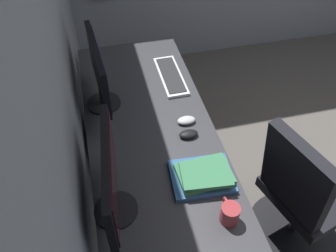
{
  "coord_description": "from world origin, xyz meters",
  "views": [
    {
      "loc": [
        -0.91,
        1.83,
        2.13
      ],
      "look_at": [
        0.23,
        1.56,
        0.95
      ],
      "focal_mm": 37.42,
      "sensor_mm": 36.0,
      "label": 1
    }
  ],
  "objects_px": {
    "monitor_secondary": "(99,72)",
    "mouse_main": "(189,134)",
    "coffee_mug": "(230,213)",
    "monitor_primary": "(111,179)",
    "office_chair": "(300,199)",
    "drawer_pedestal": "(145,158)",
    "keyboard_main": "(171,76)",
    "book_stack_near": "(204,175)",
    "mouse_spare": "(186,120)"
  },
  "relations": [
    {
      "from": "drawer_pedestal",
      "to": "mouse_main",
      "type": "bearing_deg",
      "value": -134.35
    },
    {
      "from": "drawer_pedestal",
      "to": "coffee_mug",
      "type": "height_order",
      "value": "coffee_mug"
    },
    {
      "from": "mouse_main",
      "to": "mouse_spare",
      "type": "xyz_separation_m",
      "value": [
        0.11,
        -0.02,
        0.0
      ]
    },
    {
      "from": "drawer_pedestal",
      "to": "coffee_mug",
      "type": "distance_m",
      "value": 0.89
    },
    {
      "from": "drawer_pedestal",
      "to": "office_chair",
      "type": "relative_size",
      "value": 0.72
    },
    {
      "from": "office_chair",
      "to": "coffee_mug",
      "type": "bearing_deg",
      "value": 107.16
    },
    {
      "from": "coffee_mug",
      "to": "office_chair",
      "type": "distance_m",
      "value": 0.63
    },
    {
      "from": "monitor_primary",
      "to": "office_chair",
      "type": "height_order",
      "value": "monitor_primary"
    },
    {
      "from": "keyboard_main",
      "to": "book_stack_near",
      "type": "xyz_separation_m",
      "value": [
        -0.83,
        0.04,
        0.02
      ]
    },
    {
      "from": "drawer_pedestal",
      "to": "monitor_secondary",
      "type": "relative_size",
      "value": 1.29
    },
    {
      "from": "drawer_pedestal",
      "to": "book_stack_near",
      "type": "relative_size",
      "value": 2.21
    },
    {
      "from": "mouse_spare",
      "to": "drawer_pedestal",
      "type": "bearing_deg",
      "value": 65.4
    },
    {
      "from": "book_stack_near",
      "to": "coffee_mug",
      "type": "distance_m",
      "value": 0.24
    },
    {
      "from": "mouse_spare",
      "to": "book_stack_near",
      "type": "bearing_deg",
      "value": 176.27
    },
    {
      "from": "coffee_mug",
      "to": "mouse_main",
      "type": "bearing_deg",
      "value": 3.78
    },
    {
      "from": "drawer_pedestal",
      "to": "monitor_secondary",
      "type": "height_order",
      "value": "monitor_secondary"
    },
    {
      "from": "keyboard_main",
      "to": "mouse_spare",
      "type": "relative_size",
      "value": 4.05
    },
    {
      "from": "monitor_secondary",
      "to": "keyboard_main",
      "type": "xyz_separation_m",
      "value": [
        0.16,
        -0.45,
        -0.23
      ]
    },
    {
      "from": "monitor_secondary",
      "to": "keyboard_main",
      "type": "bearing_deg",
      "value": -70.37
    },
    {
      "from": "book_stack_near",
      "to": "office_chair",
      "type": "xyz_separation_m",
      "value": [
        -0.07,
        -0.57,
        -0.31
      ]
    },
    {
      "from": "monitor_secondary",
      "to": "office_chair",
      "type": "relative_size",
      "value": 0.56
    },
    {
      "from": "mouse_main",
      "to": "monitor_secondary",
      "type": "bearing_deg",
      "value": 48.18
    },
    {
      "from": "mouse_main",
      "to": "coffee_mug",
      "type": "relative_size",
      "value": 0.84
    },
    {
      "from": "monitor_secondary",
      "to": "mouse_main",
      "type": "height_order",
      "value": "monitor_secondary"
    },
    {
      "from": "drawer_pedestal",
      "to": "mouse_spare",
      "type": "bearing_deg",
      "value": -114.6
    },
    {
      "from": "drawer_pedestal",
      "to": "office_chair",
      "type": "bearing_deg",
      "value": -126.77
    },
    {
      "from": "keyboard_main",
      "to": "office_chair",
      "type": "bearing_deg",
      "value": -149.74
    },
    {
      "from": "office_chair",
      "to": "monitor_primary",
      "type": "bearing_deg",
      "value": 90.09
    },
    {
      "from": "mouse_spare",
      "to": "book_stack_near",
      "type": "height_order",
      "value": "book_stack_near"
    },
    {
      "from": "keyboard_main",
      "to": "book_stack_near",
      "type": "height_order",
      "value": "book_stack_near"
    },
    {
      "from": "book_stack_near",
      "to": "drawer_pedestal",
      "type": "bearing_deg",
      "value": 22.4
    },
    {
      "from": "mouse_main",
      "to": "drawer_pedestal",
      "type": "bearing_deg",
      "value": 45.65
    },
    {
      "from": "monitor_primary",
      "to": "mouse_main",
      "type": "relative_size",
      "value": 5.16
    },
    {
      "from": "monitor_primary",
      "to": "book_stack_near",
      "type": "xyz_separation_m",
      "value": [
        0.07,
        -0.43,
        -0.21
      ]
    },
    {
      "from": "coffee_mug",
      "to": "book_stack_near",
      "type": "bearing_deg",
      "value": 10.72
    },
    {
      "from": "monitor_primary",
      "to": "office_chair",
      "type": "xyz_separation_m",
      "value": [
        0.0,
        -1.0,
        -0.51
      ]
    },
    {
      "from": "keyboard_main",
      "to": "monitor_secondary",
      "type": "bearing_deg",
      "value": 109.63
    },
    {
      "from": "drawer_pedestal",
      "to": "keyboard_main",
      "type": "relative_size",
      "value": 1.65
    },
    {
      "from": "monitor_secondary",
      "to": "book_stack_near",
      "type": "bearing_deg",
      "value": -148.51
    },
    {
      "from": "mouse_spare",
      "to": "coffee_mug",
      "type": "height_order",
      "value": "coffee_mug"
    },
    {
      "from": "mouse_spare",
      "to": "office_chair",
      "type": "xyz_separation_m",
      "value": [
        -0.47,
        -0.54,
        -0.29
      ]
    },
    {
      "from": "coffee_mug",
      "to": "office_chair",
      "type": "bearing_deg",
      "value": -72.84
    },
    {
      "from": "keyboard_main",
      "to": "office_chair",
      "type": "relative_size",
      "value": 0.43
    },
    {
      "from": "keyboard_main",
      "to": "book_stack_near",
      "type": "bearing_deg",
      "value": 177.21
    },
    {
      "from": "monitor_primary",
      "to": "book_stack_near",
      "type": "bearing_deg",
      "value": -80.36
    },
    {
      "from": "keyboard_main",
      "to": "office_chair",
      "type": "distance_m",
      "value": 1.08
    },
    {
      "from": "monitor_secondary",
      "to": "coffee_mug",
      "type": "distance_m",
      "value": 1.03
    },
    {
      "from": "mouse_main",
      "to": "mouse_spare",
      "type": "distance_m",
      "value": 0.11
    },
    {
      "from": "monitor_primary",
      "to": "coffee_mug",
      "type": "relative_size",
      "value": 4.31
    },
    {
      "from": "keyboard_main",
      "to": "coffee_mug",
      "type": "height_order",
      "value": "coffee_mug"
    }
  ]
}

